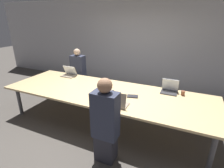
{
  "coord_description": "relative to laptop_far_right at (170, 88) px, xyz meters",
  "views": [
    {
      "loc": [
        1.53,
        -3.01,
        2.22
      ],
      "look_at": [
        0.1,
        0.1,
        0.9
      ],
      "focal_mm": 28.0,
      "sensor_mm": 36.0,
      "label": 1
    }
  ],
  "objects": [
    {
      "name": "notebook",
      "position": [
        -0.62,
        -0.54,
        -0.07
      ],
      "size": [
        0.24,
        0.18,
        0.02
      ],
      "rotation": [
        0.0,
        0.0,
        0.28
      ],
      "color": "#232328",
      "rests_on": "conference_table"
    },
    {
      "name": "curtain_wall",
      "position": [
        -1.22,
        1.95,
        0.57
      ],
      "size": [
        12.0,
        0.06,
        2.8
      ],
      "color": "#ADADB2",
      "rests_on": "ground_plane"
    },
    {
      "name": "person_far_left",
      "position": [
        -2.61,
        0.48,
        -0.16
      ],
      "size": [
        0.4,
        0.24,
        1.4
      ],
      "color": "#2D2D38",
      "rests_on": "ground_plane"
    },
    {
      "name": "person_near_midright",
      "position": [
        -0.74,
        -1.5,
        -0.14
      ],
      "size": [
        0.4,
        0.24,
        1.42
      ],
      "rotation": [
        0.0,
        0.0,
        3.14
      ],
      "color": "#2D2D38",
      "rests_on": "ground_plane"
    },
    {
      "name": "laptop_near_midright",
      "position": [
        -0.73,
        -1.03,
        -0.0
      ],
      "size": [
        0.31,
        0.27,
        0.27
      ],
      "rotation": [
        0.0,
        0.0,
        3.14
      ],
      "color": "gray",
      "rests_on": "conference_table"
    },
    {
      "name": "stapler",
      "position": [
        -1.06,
        -0.58,
        -0.05
      ],
      "size": [
        0.05,
        0.15,
        0.05
      ],
      "rotation": [
        0.0,
        0.0,
        0.01
      ],
      "color": "black",
      "rests_on": "conference_table"
    },
    {
      "name": "ground_plane",
      "position": [
        -1.22,
        -0.53,
        -0.83
      ],
      "size": [
        24.0,
        24.0,
        0.0
      ],
      "primitive_type": "plane",
      "color": "#4C4742"
    },
    {
      "name": "laptop_far_right",
      "position": [
        0.0,
        0.0,
        0.0
      ],
      "size": [
        0.33,
        0.27,
        0.28
      ],
      "color": "#333338",
      "rests_on": "conference_table"
    },
    {
      "name": "cup_far_right",
      "position": [
        0.27,
        -0.06,
        -0.03
      ],
      "size": [
        0.07,
        0.07,
        0.09
      ],
      "color": "brown",
      "rests_on": "conference_table"
    },
    {
      "name": "cup_near_midright",
      "position": [
        -0.98,
        -0.99,
        -0.04
      ],
      "size": [
        0.09,
        0.09,
        0.09
      ],
      "color": "brown",
      "rests_on": "conference_table"
    },
    {
      "name": "laptop_far_left",
      "position": [
        -2.57,
        0.01,
        -0.0
      ],
      "size": [
        0.36,
        0.28,
        0.27
      ],
      "color": "gray",
      "rests_on": "conference_table"
    },
    {
      "name": "conference_table",
      "position": [
        -1.22,
        -0.53,
        -0.12
      ],
      "size": [
        4.4,
        1.44,
        0.75
      ],
      "color": "#D6B77F",
      "rests_on": "ground_plane"
    }
  ]
}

